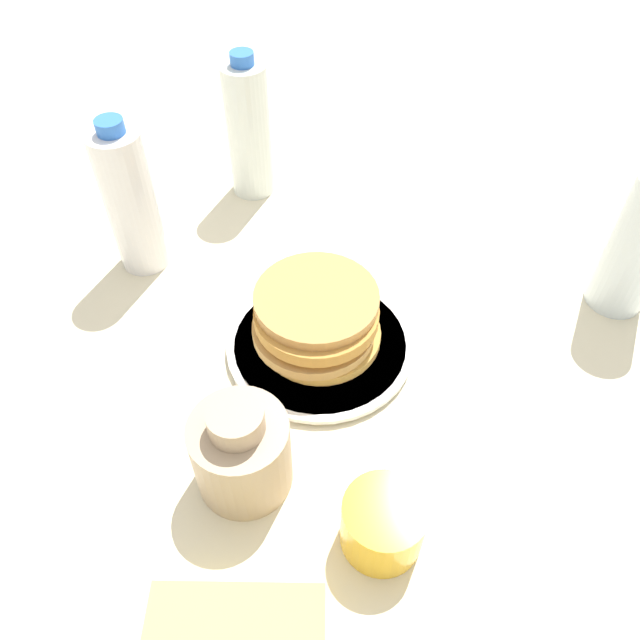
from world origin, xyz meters
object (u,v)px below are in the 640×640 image
cream_jug (241,451)px  water_bottle_mid (249,130)px  plate (320,344)px  pancake_stack (317,321)px  water_bottle_near (640,244)px  juice_glass (383,524)px  water_bottle_far (131,201)px

cream_jug → water_bottle_mid: size_ratio=0.56×
plate → water_bottle_mid: bearing=111.1°
pancake_stack → water_bottle_near: water_bottle_near is taller
cream_jug → water_bottle_mid: water_bottle_mid is taller
plate → pancake_stack: (-0.00, 0.00, 0.04)m
water_bottle_mid → pancake_stack: bearing=-69.5°
cream_jug → water_bottle_near: 0.56m
juice_glass → pancake_stack: bearing=108.0°
pancake_stack → juice_glass: pancake_stack is taller
juice_glass → water_bottle_near: bearing=47.8°
juice_glass → water_bottle_near: 0.49m
juice_glass → water_bottle_far: 0.53m
plate → water_bottle_mid: water_bottle_mid is taller
water_bottle_mid → water_bottle_near: bearing=-23.1°
water_bottle_mid → water_bottle_far: bearing=-126.5°
water_bottle_near → water_bottle_mid: (-0.53, 0.22, 0.01)m
cream_jug → water_bottle_far: 0.39m
plate → water_bottle_far: bearing=150.1°
pancake_stack → water_bottle_mid: bearing=110.5°
water_bottle_near → water_bottle_far: water_bottle_far is taller
juice_glass → water_bottle_near: size_ratio=0.39×
plate → juice_glass: juice_glass is taller
pancake_stack → water_bottle_near: bearing=15.1°
water_bottle_near → water_bottle_far: size_ratio=0.95×
water_bottle_near → water_bottle_mid: size_ratio=0.95×
water_bottle_mid → juice_glass: bearing=-70.5°
plate → cream_jug: 0.21m
cream_jug → water_bottle_near: water_bottle_near is taller
plate → water_bottle_near: size_ratio=1.10×
plate → juice_glass: (0.08, -0.25, 0.03)m
plate → cream_jug: cream_jug is taller
plate → pancake_stack: size_ratio=1.46×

